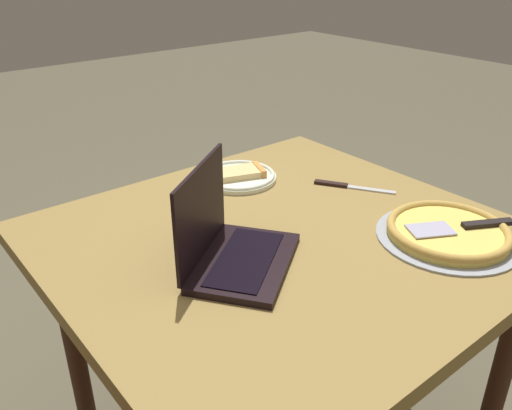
{
  "coord_description": "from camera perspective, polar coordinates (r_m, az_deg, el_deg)",
  "views": [
    {
      "loc": [
        -0.8,
        -0.88,
        1.42
      ],
      "look_at": [
        -0.03,
        0.07,
        0.81
      ],
      "focal_mm": 37.13,
      "sensor_mm": 36.0,
      "label": 1
    }
  ],
  "objects": [
    {
      "name": "dining_table",
      "position": [
        1.41,
        2.78,
        -5.91
      ],
      "size": [
        1.13,
        1.07,
        0.74
      ],
      "color": "olive",
      "rests_on": "ground_plane"
    },
    {
      "name": "pizza_tray",
      "position": [
        1.43,
        19.99,
        -2.73
      ],
      "size": [
        0.36,
        0.36,
        0.04
      ],
      "color": "#959CA7",
      "rests_on": "dining_table"
    },
    {
      "name": "pizza_plate",
      "position": [
        1.68,
        -1.85,
        3.18
      ],
      "size": [
        0.24,
        0.24,
        0.04
      ],
      "color": "silver",
      "rests_on": "dining_table"
    },
    {
      "name": "table_knife",
      "position": [
        1.65,
        9.65,
        2.03
      ],
      "size": [
        0.15,
        0.22,
        0.01
      ],
      "color": "#B7BBC0",
      "rests_on": "dining_table"
    },
    {
      "name": "laptop",
      "position": [
        1.23,
        -2.9,
        -4.16
      ],
      "size": [
        0.36,
        0.34,
        0.24
      ],
      "color": "black",
      "rests_on": "dining_table"
    }
  ]
}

